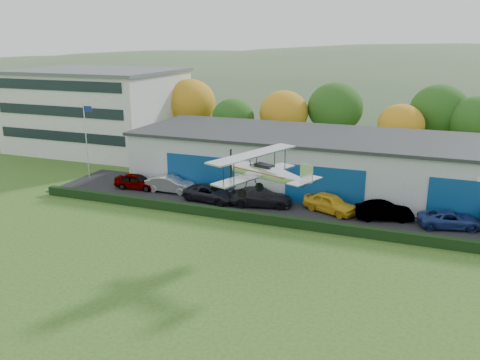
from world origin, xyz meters
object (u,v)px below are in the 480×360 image
(biplane, at_px, (265,171))
(flagpole, at_px, (87,134))
(hangar, at_px, (337,162))
(car_5, at_px, (384,211))
(car_3, at_px, (261,197))
(car_2, at_px, (211,193))
(office_block, at_px, (98,109))
(car_1, at_px, (170,184))
(car_4, at_px, (330,203))
(car_0, at_px, (137,181))
(car_6, at_px, (450,219))

(biplane, bearing_deg, flagpole, 175.42)
(hangar, height_order, car_5, hangar)
(flagpole, bearing_deg, car_3, -5.50)
(car_3, bearing_deg, car_2, 81.62)
(car_3, xyz_separation_m, car_5, (10.54, 0.28, -0.05))
(hangar, xyz_separation_m, car_5, (5.34, -7.60, -1.85))
(office_block, distance_m, flagpole, 15.33)
(office_block, bearing_deg, hangar, -12.01)
(car_2, distance_m, car_3, 4.65)
(car_1, xyz_separation_m, car_4, (15.49, -0.19, 0.02))
(office_block, height_order, biplane, office_block)
(flagpole, distance_m, biplane, 25.41)
(hangar, distance_m, office_block, 33.84)
(office_block, relative_size, flagpole, 2.57)
(car_3, bearing_deg, car_4, -98.16)
(car_0, relative_size, car_6, 0.92)
(car_5, bearing_deg, car_4, 71.30)
(car_1, bearing_deg, car_0, 91.80)
(office_block, bearing_deg, biplane, -37.51)
(hangar, distance_m, biplane, 17.23)
(car_2, height_order, car_3, car_3)
(car_2, bearing_deg, flagpole, 87.20)
(car_2, height_order, car_5, car_5)
(car_0, height_order, car_4, car_4)
(flagpole, relative_size, car_3, 1.44)
(car_1, relative_size, car_2, 0.93)
(flagpole, xyz_separation_m, car_2, (15.06, -2.26, -4.02))
(biplane, bearing_deg, hangar, 104.16)
(car_3, bearing_deg, flagpole, 71.58)
(flagpole, bearing_deg, car_1, -6.67)
(car_0, bearing_deg, biplane, -124.14)
(car_2, bearing_deg, car_6, -82.23)
(office_block, bearing_deg, car_6, -18.56)
(hangar, distance_m, car_6, 12.93)
(flagpole, height_order, car_0, flagpole)
(office_block, relative_size, car_5, 4.51)
(car_4, bearing_deg, car_3, 118.03)
(car_0, bearing_deg, car_1, -90.49)
(car_3, distance_m, car_5, 10.54)
(car_4, distance_m, car_5, 4.50)
(car_3, relative_size, car_6, 1.16)
(car_0, xyz_separation_m, biplane, (16.30, -9.42, 5.00))
(flagpole, height_order, car_1, flagpole)
(car_6, relative_size, biplane, 0.61)
(car_5, bearing_deg, hangar, 19.32)
(car_1, bearing_deg, car_6, -92.63)
(car_1, height_order, car_3, car_3)
(car_4, bearing_deg, office_block, 90.23)
(hangar, bearing_deg, flagpole, -166.49)
(car_2, distance_m, biplane, 12.70)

